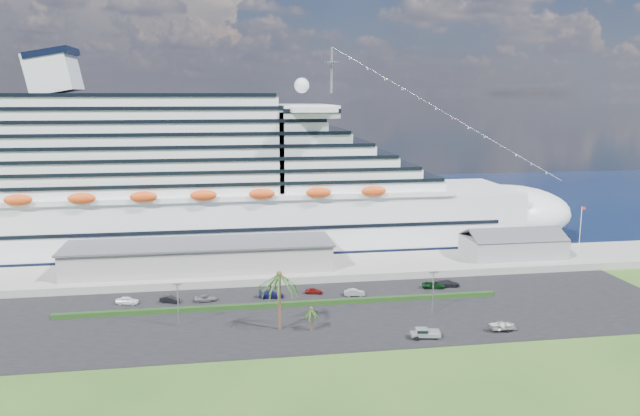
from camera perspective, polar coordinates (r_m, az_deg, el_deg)
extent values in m
plane|color=#2D521B|center=(112.07, 1.71, -11.52)|extent=(420.00, 420.00, 0.00)
cube|color=black|center=(122.15, 0.74, -9.60)|extent=(140.00, 38.00, 0.12)
cube|color=gray|center=(149.17, -1.17, -5.53)|extent=(240.00, 20.00, 1.80)
cube|color=black|center=(236.65, -4.17, 0.19)|extent=(420.00, 160.00, 0.02)
cube|color=silver|center=(169.51, -9.01, -1.24)|extent=(160.00, 30.00, 16.00)
ellipsoid|color=silver|center=(187.28, 16.26, -0.43)|extent=(40.00, 30.00, 16.00)
cube|color=black|center=(171.00, -8.95, -3.47)|extent=(164.00, 30.60, 2.40)
cube|color=silver|center=(167.01, -13.37, 5.92)|extent=(128.00, 26.00, 24.80)
cube|color=silver|center=(167.66, -1.40, 8.88)|extent=(14.00, 38.00, 3.20)
cube|color=silver|center=(171.02, -23.20, 11.31)|extent=(11.58, 14.00, 11.58)
cylinder|color=gray|center=(168.83, 1.07, 12.49)|extent=(0.70, 0.70, 12.00)
ellipsoid|color=#E44915|center=(152.27, -10.60, 1.14)|extent=(90.00, 2.40, 2.60)
ellipsoid|color=#E44915|center=(183.53, -10.37, 2.71)|extent=(90.00, 2.40, 2.60)
cube|color=black|center=(169.35, -9.02, -0.98)|extent=(144.00, 30.40, 0.90)
cube|color=gray|center=(146.94, -10.90, -4.39)|extent=(60.00, 14.00, 6.00)
cube|color=#4C4C54|center=(146.19, -10.94, -3.21)|extent=(61.00, 15.00, 0.40)
cube|color=gray|center=(163.51, 17.22, -3.38)|extent=(24.00, 12.00, 4.80)
cube|color=#4C4C54|center=(160.11, 17.76, -2.37)|extent=(24.00, 6.31, 2.74)
cube|color=#4C4C54|center=(165.35, 16.83, -1.93)|extent=(24.00, 6.31, 2.74)
cylinder|color=silver|center=(171.41, 22.70, -1.87)|extent=(0.16, 0.16, 12.00)
cube|color=red|center=(170.65, 22.97, -0.02)|extent=(1.00, 0.04, 0.70)
cube|color=black|center=(125.64, -3.30, -8.79)|extent=(88.00, 1.10, 0.90)
cylinder|color=gray|center=(116.68, -12.84, -8.73)|extent=(0.24, 0.24, 8.00)
cube|color=gray|center=(115.42, -12.92, -6.80)|extent=(1.60, 0.35, 0.35)
cylinder|color=gray|center=(122.94, 10.29, -7.64)|extent=(0.24, 0.24, 8.00)
cube|color=gray|center=(121.74, 10.35, -5.80)|extent=(1.60, 0.35, 0.35)
cylinder|color=#47301E|center=(112.64, -3.72, -8.57)|extent=(0.54, 0.54, 10.50)
sphere|color=#47301E|center=(111.05, -3.75, -6.01)|extent=(0.98, 0.98, 0.98)
cylinder|color=#47301E|center=(112.91, -0.80, -10.20)|extent=(0.35, 0.35, 4.20)
sphere|color=#47301E|center=(112.19, -0.81, -9.20)|extent=(0.73, 0.73, 0.73)
imported|color=white|center=(132.51, -17.22, -8.08)|extent=(4.76, 2.74, 1.52)
imported|color=black|center=(131.14, -13.52, -8.12)|extent=(4.45, 3.05, 1.39)
imported|color=gray|center=(130.47, -10.42, -8.13)|extent=(4.51, 2.12, 1.25)
imported|color=#18164E|center=(130.86, -4.48, -7.87)|extent=(5.43, 2.95, 1.49)
imported|color=maroon|center=(133.12, -0.57, -7.58)|extent=(3.90, 2.27, 1.25)
imported|color=#9CA0A3|center=(131.91, 3.18, -7.72)|extent=(4.48, 2.01, 1.43)
imported|color=black|center=(138.97, 10.34, -6.94)|extent=(5.36, 3.22, 1.39)
imported|color=black|center=(140.50, 11.56, -6.75)|extent=(5.57, 2.53, 1.58)
cylinder|color=black|center=(110.35, 8.86, -11.73)|extent=(0.78, 0.37, 0.75)
cylinder|color=black|center=(111.93, 8.57, -11.39)|extent=(0.78, 0.37, 0.75)
cylinder|color=black|center=(111.36, 10.50, -11.57)|extent=(0.78, 0.37, 0.75)
cylinder|color=black|center=(112.92, 10.20, -11.24)|extent=(0.78, 0.37, 0.75)
cube|color=#B2B5B9|center=(111.55, 9.61, -11.32)|extent=(5.31, 2.62, 0.66)
cube|color=#B2B5B9|center=(111.84, 10.29, -11.08)|extent=(2.51, 2.15, 0.52)
cube|color=#B2B5B9|center=(111.11, 9.29, -11.03)|extent=(2.31, 2.08, 0.89)
cube|color=black|center=(111.07, 9.29, -10.99)|extent=(2.14, 2.10, 0.52)
cube|color=#B2B5B9|center=(110.84, 8.53, -11.33)|extent=(1.11, 1.89, 0.33)
cube|color=gray|center=(117.80, 16.42, -10.49)|extent=(4.66, 1.75, 0.12)
cylinder|color=gray|center=(116.94, 15.47, -10.60)|extent=(2.22, 0.10, 0.08)
cylinder|color=black|center=(117.29, 16.79, -10.72)|extent=(0.65, 0.23, 0.65)
cylinder|color=black|center=(118.82, 16.40, -10.43)|extent=(0.65, 0.23, 0.65)
imported|color=silver|center=(117.60, 16.44, -10.22)|extent=(5.15, 3.69, 1.06)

